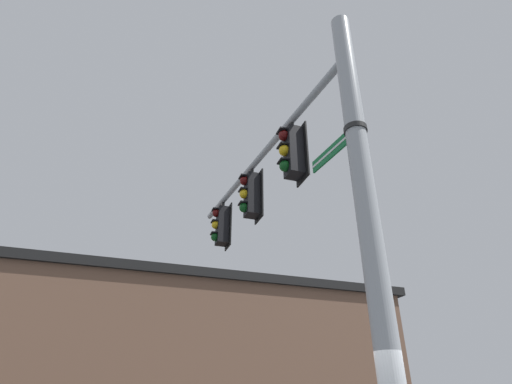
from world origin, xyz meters
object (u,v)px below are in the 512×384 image
Objects in this scene: street_name_sign at (344,140)px; traffic_light_mid_inner at (251,195)px; traffic_light_nearest_pole at (292,152)px; traffic_light_mid_outer at (222,226)px.

traffic_light_mid_inner is at bearing 6.21° from street_name_sign.
traffic_light_mid_inner is (1.94, 0.20, 0.00)m from traffic_light_nearest_pole.
traffic_light_nearest_pole is 1.69m from street_name_sign.
traffic_light_mid_outer is 0.98× the size of street_name_sign.
street_name_sign is (-5.41, -0.58, -0.71)m from traffic_light_mid_outer.
traffic_light_mid_outer is (3.89, 0.40, 0.00)m from traffic_light_nearest_pole.
traffic_light_mid_inner reaches higher than street_name_sign.
traffic_light_nearest_pole is 1.95m from traffic_light_mid_inner.
street_name_sign is at bearing -173.79° from traffic_light_mid_inner.
traffic_light_nearest_pole reaches higher than street_name_sign.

